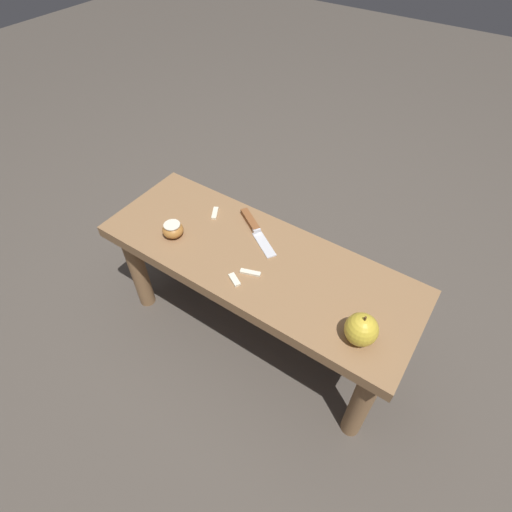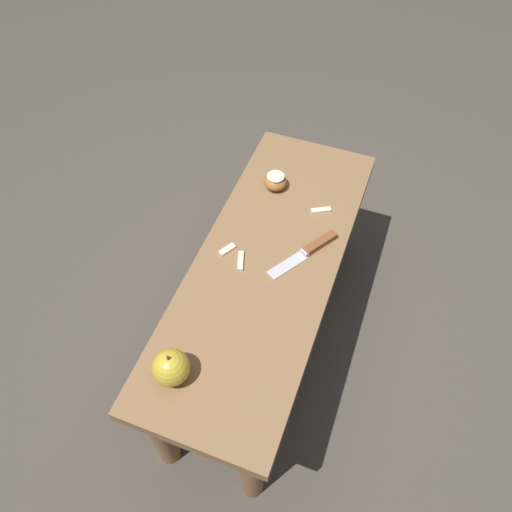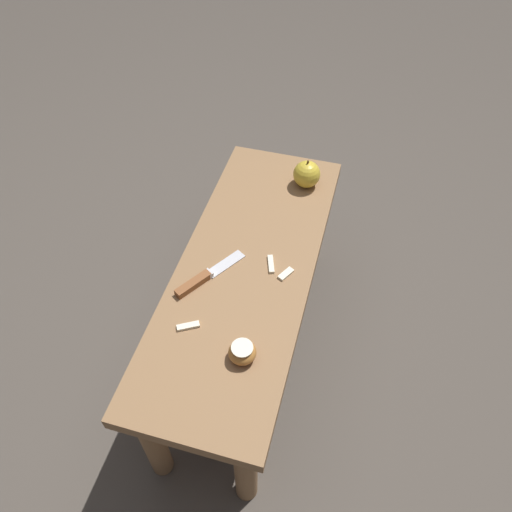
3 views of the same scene
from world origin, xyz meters
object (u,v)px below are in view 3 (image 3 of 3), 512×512
at_px(apple_cut, 242,352).
at_px(apple_whole, 307,174).
at_px(wooden_bench, 246,283).
at_px(knife, 201,279).

bearing_deg(apple_cut, apple_whole, -1.76).
bearing_deg(apple_cut, wooden_bench, 14.51).
height_order(apple_whole, apple_cut, apple_whole).
xyz_separation_m(apple_whole, apple_cut, (-0.66, 0.02, -0.02)).
xyz_separation_m(knife, apple_whole, (0.46, -0.19, 0.04)).
xyz_separation_m(knife, apple_cut, (-0.19, -0.17, 0.02)).
bearing_deg(apple_whole, knife, 157.23).
bearing_deg(knife, apple_whole, 9.56).
relative_size(knife, apple_cut, 3.05).
distance_m(wooden_bench, apple_cut, 0.30).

